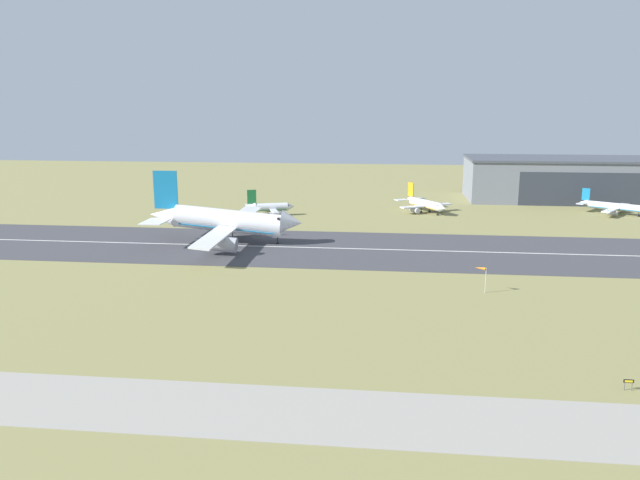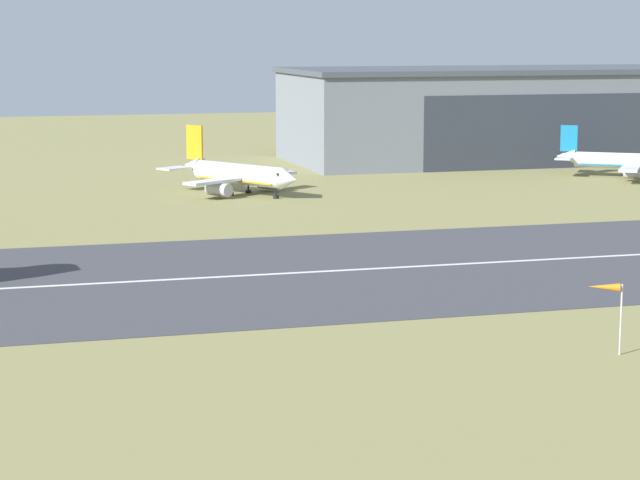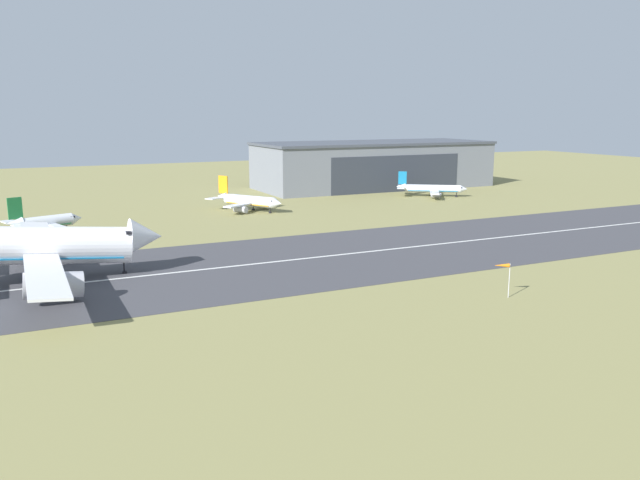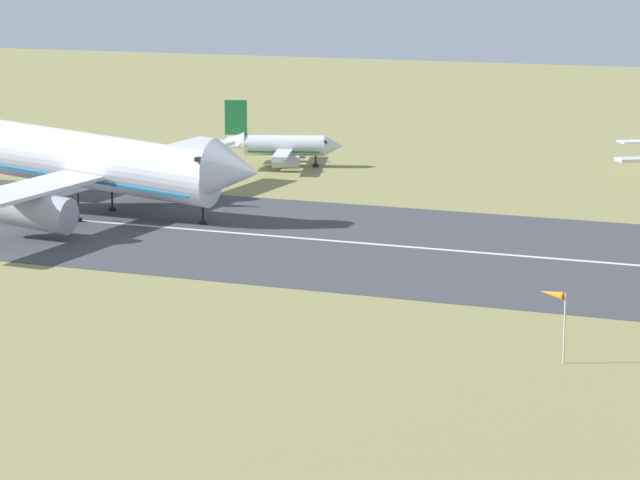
{
  "view_description": "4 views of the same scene",
  "coord_description": "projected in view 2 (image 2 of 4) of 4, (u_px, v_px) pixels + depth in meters",
  "views": [
    {
      "loc": [
        -5.85,
        -45.85,
        37.11
      ],
      "look_at": [
        -20.93,
        84.37,
        8.74
      ],
      "focal_mm": 35.0,
      "sensor_mm": 36.0,
      "label": 1
    },
    {
      "loc": [
        -31.28,
        -0.2,
        22.94
      ],
      "look_at": [
        -5.56,
        90.73,
        7.27
      ],
      "focal_mm": 70.0,
      "sensor_mm": 36.0,
      "label": 2
    },
    {
      "loc": [
        -50.84,
        9.17,
        27.12
      ],
      "look_at": [
        -9.94,
        94.85,
        7.8
      ],
      "focal_mm": 35.0,
      "sensor_mm": 36.0,
      "label": 3
    },
    {
      "loc": [
        38.66,
        -26.3,
        29.57
      ],
      "look_at": [
        -4.82,
        75.92,
        8.12
      ],
      "focal_mm": 85.0,
      "sensor_mm": 36.0,
      "label": 4
    }
  ],
  "objects": [
    {
      "name": "ground_plane",
      "position": [
        590.0,
        468.0,
        66.68
      ],
      "size": [
        603.14,
        603.14,
        0.0
      ],
      "primitive_type": "plane",
      "color": "olive"
    },
    {
      "name": "runway_strip",
      "position": [
        309.0,
        272.0,
        121.0
      ],
      "size": [
        363.14,
        43.61,
        0.06
      ],
      "primitive_type": "cube",
      "color": "#3D3D42",
      "rests_on": "ground_plane"
    },
    {
      "name": "windsock_pole",
      "position": [
        606.0,
        291.0,
        89.56
      ],
      "size": [
        2.35,
        1.5,
        5.26
      ],
      "color": "#B7B7BC",
      "rests_on": "ground_plane"
    },
    {
      "name": "hangar_building",
      "position": [
        524.0,
        113.0,
        229.66
      ],
      "size": [
        87.28,
        33.95,
        16.81
      ],
      "color": "slate",
      "rests_on": "ground_plane"
    },
    {
      "name": "airplane_parked_centre",
      "position": [
        629.0,
        161.0,
        200.69
      ],
      "size": [
        22.54,
        21.49,
        8.23
      ],
      "color": "silver",
      "rests_on": "ground_plane"
    },
    {
      "name": "airplane_parked_east",
      "position": [
        239.0,
        175.0,
        179.86
      ],
      "size": [
        20.82,
        22.81,
        9.53
      ],
      "color": "silver",
      "rests_on": "ground_plane"
    },
    {
      "name": "runway_centreline",
      "position": [
        309.0,
        272.0,
        121.0
      ],
      "size": [
        326.82,
        0.7,
        0.01
      ],
      "primitive_type": "cube",
      "color": "silver",
      "rests_on": "runway_strip"
    }
  ]
}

